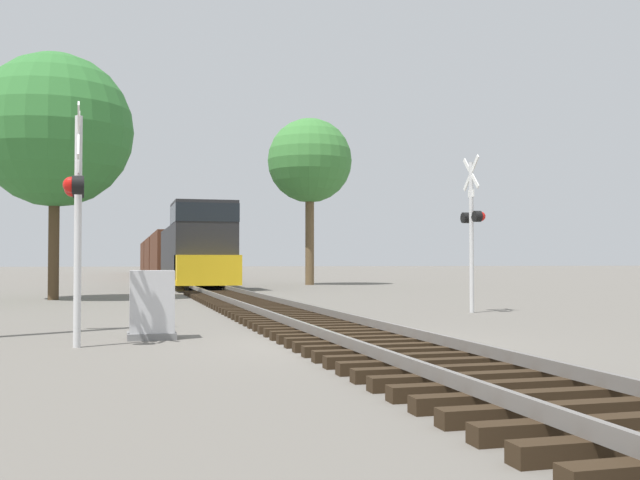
{
  "coord_description": "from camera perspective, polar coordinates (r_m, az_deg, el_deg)",
  "views": [
    {
      "loc": [
        -3.87,
        -12.08,
        1.39
      ],
      "look_at": [
        2.46,
        11.57,
        2.09
      ],
      "focal_mm": 42.0,
      "sensor_mm": 36.0,
      "label": 1
    }
  ],
  "objects": [
    {
      "name": "crossing_signal_near",
      "position": [
        12.78,
        -18.07,
        2.81
      ],
      "size": [
        0.35,
        1.01,
        3.93
      ],
      "rotation": [
        0.0,
        0.0,
        -1.53
      ],
      "color": "silver",
      "rests_on": "ground"
    },
    {
      "name": "rail_track_bed",
      "position": [
        12.75,
        2.8,
        -7.3
      ],
      "size": [
        2.6,
        160.0,
        0.31
      ],
      "color": "black",
      "rests_on": "ground"
    },
    {
      "name": "freight_train",
      "position": [
        65.3,
        -11.59,
        -1.17
      ],
      "size": [
        2.96,
        64.68,
        4.24
      ],
      "color": "#232326",
      "rests_on": "ground"
    },
    {
      "name": "tree_far_right",
      "position": [
        29.19,
        -19.55,
        7.87
      ],
      "size": [
        5.61,
        5.61,
        8.99
      ],
      "color": "#473521",
      "rests_on": "ground"
    },
    {
      "name": "ground_plane",
      "position": [
        12.76,
        2.8,
        -7.9
      ],
      "size": [
        400.0,
        400.0,
        0.0
      ],
      "primitive_type": "plane",
      "color": "#666059"
    },
    {
      "name": "crossing_signal_far",
      "position": [
        20.77,
        11.52,
        1.29
      ],
      "size": [
        0.32,
        1.0,
        4.26
      ],
      "rotation": [
        0.0,
        0.0,
        1.57
      ],
      "color": "silver",
      "rests_on": "ground"
    },
    {
      "name": "tree_mid_background",
      "position": [
        44.87,
        -0.79,
        6.01
      ],
      "size": [
        5.02,
        5.02,
        9.93
      ],
      "color": "brown",
      "rests_on": "ground"
    },
    {
      "name": "relay_cabinet",
      "position": [
        13.8,
        -12.7,
        -4.88
      ],
      "size": [
        0.85,
        0.66,
        1.23
      ],
      "color": "slate",
      "rests_on": "ground"
    }
  ]
}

